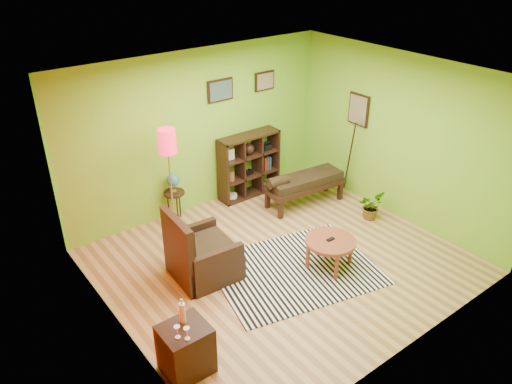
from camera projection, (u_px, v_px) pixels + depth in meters
ground at (282, 261)px, 7.56m from camera, size 5.00×5.00×0.00m
room_shell at (279, 154)px, 6.67m from camera, size 5.04×4.54×2.82m
zebra_rug at (295, 270)px, 7.37m from camera, size 2.66×2.24×0.01m
coffee_table at (330, 243)px, 7.29m from camera, size 0.74×0.74×0.48m
armchair at (200, 257)px, 7.11m from camera, size 0.94×0.95×1.07m
side_cabinet at (186, 349)px, 5.57m from camera, size 0.53×0.48×0.94m
floor_lamp at (168, 151)px, 7.48m from camera, size 0.28×0.28×1.86m
globe_table at (173, 185)px, 8.33m from camera, size 0.36×0.36×0.88m
cube_shelf at (250, 165)px, 9.19m from camera, size 1.20×0.35×1.20m
bench at (303, 182)px, 8.92m from camera, size 1.55×0.69×0.69m
potted_plant at (370, 208)px, 8.61m from camera, size 0.57×0.59×0.37m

